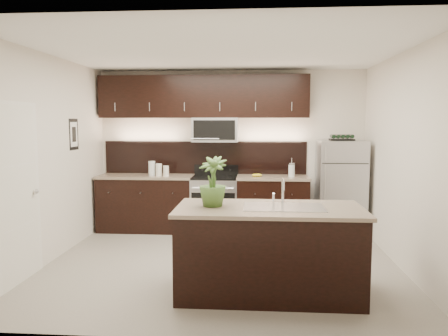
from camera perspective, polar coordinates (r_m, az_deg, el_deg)
name	(u,v)px	position (r m, az deg, el deg)	size (l,w,h in m)	color
ground	(222,264)	(5.79, -0.28, -12.39)	(4.50, 4.50, 0.00)	gray
room_walls	(213,133)	(5.47, -1.48, 4.62)	(4.52, 4.02, 2.71)	beige
counter_run	(203,203)	(7.35, -2.80, -4.65)	(3.51, 0.65, 0.94)	black
upper_fixtures	(205,103)	(7.38, -2.52, 8.42)	(3.49, 0.40, 1.66)	black
island	(269,251)	(4.73, 5.89, -10.67)	(1.96, 0.96, 0.94)	black
sink_faucet	(284,206)	(4.64, 7.81, -4.89)	(0.84, 0.50, 0.28)	silver
refrigerator	(340,188)	(7.32, 14.96, -2.54)	(0.74, 0.67, 1.53)	#B2B2B7
wine_rack	(342,138)	(7.25, 15.13, 3.82)	(0.38, 0.23, 0.09)	black
plant	(213,181)	(4.62, -1.47, -1.76)	(0.30, 0.30, 0.53)	#3E6127
canisters	(157,169)	(7.32, -8.72, -0.18)	(0.36, 0.17, 0.24)	silver
french_press	(291,170)	(7.19, 8.81, -0.26)	(0.10, 0.10, 0.30)	silver
bananas	(254,175)	(7.14, 3.90, -0.94)	(0.17, 0.13, 0.05)	yellow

